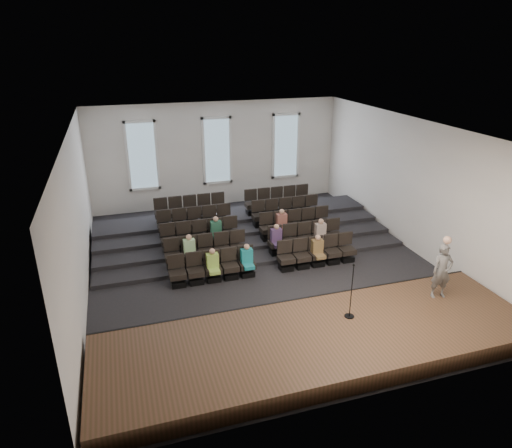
# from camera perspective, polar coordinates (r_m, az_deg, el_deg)

# --- Properties ---
(ground) EXTENTS (14.00, 14.00, 0.00)m
(ground) POSITION_cam_1_polar(r_m,az_deg,el_deg) (16.72, 0.70, -5.15)
(ground) COLOR black
(ground) RESTS_ON ground
(ceiling) EXTENTS (12.00, 14.00, 0.02)m
(ceiling) POSITION_cam_1_polar(r_m,az_deg,el_deg) (15.09, 0.79, 12.01)
(ceiling) COLOR white
(ceiling) RESTS_ON ground
(wall_back) EXTENTS (12.00, 0.04, 5.00)m
(wall_back) POSITION_cam_1_polar(r_m,az_deg,el_deg) (22.25, -4.91, 8.64)
(wall_back) COLOR white
(wall_back) RESTS_ON ground
(wall_front) EXTENTS (12.00, 0.04, 5.00)m
(wall_front) POSITION_cam_1_polar(r_m,az_deg,el_deg) (9.92, 13.55, -9.94)
(wall_front) COLOR white
(wall_front) RESTS_ON ground
(wall_left) EXTENTS (0.04, 14.00, 5.00)m
(wall_left) POSITION_cam_1_polar(r_m,az_deg,el_deg) (15.11, -21.53, 0.53)
(wall_left) COLOR white
(wall_left) RESTS_ON ground
(wall_right) EXTENTS (0.04, 14.00, 5.00)m
(wall_right) POSITION_cam_1_polar(r_m,az_deg,el_deg) (18.42, 18.92, 4.64)
(wall_right) COLOR white
(wall_right) RESTS_ON ground
(stage) EXTENTS (11.80, 3.60, 0.50)m
(stage) POSITION_cam_1_polar(r_m,az_deg,el_deg) (12.56, 8.12, -14.32)
(stage) COLOR #4F3122
(stage) RESTS_ON ground
(stage_lip) EXTENTS (11.80, 0.06, 0.52)m
(stage_lip) POSITION_cam_1_polar(r_m,az_deg,el_deg) (13.88, 5.01, -10.24)
(stage_lip) COLOR black
(stage_lip) RESTS_ON ground
(risers) EXTENTS (11.80, 4.80, 0.60)m
(risers) POSITION_cam_1_polar(r_m,az_deg,el_deg) (19.40, -2.18, -0.52)
(risers) COLOR black
(risers) RESTS_ON ground
(seating_rows) EXTENTS (6.80, 4.70, 1.67)m
(seating_rows) POSITION_cam_1_polar(r_m,az_deg,el_deg) (17.76, -0.82, -1.02)
(seating_rows) COLOR black
(seating_rows) RESTS_ON ground
(windows) EXTENTS (8.44, 0.10, 3.24)m
(windows) POSITION_cam_1_polar(r_m,az_deg,el_deg) (22.14, -4.88, 9.11)
(windows) COLOR white
(windows) RESTS_ON wall_back
(audience) EXTENTS (5.45, 2.64, 1.10)m
(audience) POSITION_cam_1_polar(r_m,az_deg,el_deg) (16.64, 0.38, -2.18)
(audience) COLOR #9CC74F
(audience) RESTS_ON seating_rows
(speaker) EXTENTS (0.67, 0.49, 1.70)m
(speaker) POSITION_cam_1_polar(r_m,az_deg,el_deg) (14.50, 22.23, -5.48)
(speaker) COLOR #5C5A57
(speaker) RESTS_ON stage
(mic_stand) EXTENTS (0.28, 0.28, 1.65)m
(mic_stand) POSITION_cam_1_polar(r_m,az_deg,el_deg) (12.94, 11.74, -9.44)
(mic_stand) COLOR black
(mic_stand) RESTS_ON stage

